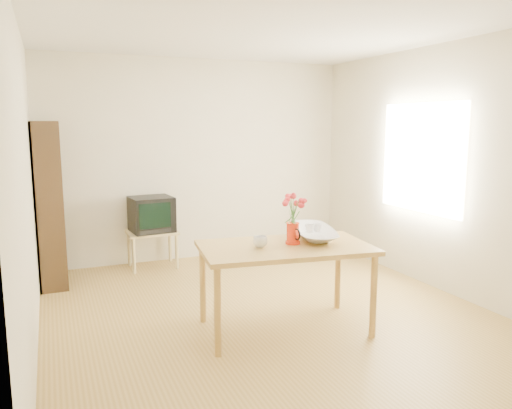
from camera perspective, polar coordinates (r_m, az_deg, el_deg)
name	(u,v)px	position (r m, az deg, el deg)	size (l,w,h in m)	color
room	(271,176)	(4.52, 1.78, 3.24)	(4.50, 4.50, 4.50)	olive
table	(285,254)	(4.28, 3.36, -5.72)	(1.53, 0.99, 0.75)	#A47A38
tv_stand	(152,237)	(6.32, -11.78, -3.64)	(0.60, 0.45, 0.46)	tan
bookshelf	(50,210)	(5.92, -22.48, -0.55)	(0.28, 0.70, 1.80)	black
pitcher	(293,234)	(4.30, 4.21, -3.40)	(0.13, 0.20, 0.19)	red
flowers	(293,207)	(4.25, 4.26, -0.24)	(0.21, 0.21, 0.30)	#E6363E
mug	(260,242)	(4.18, 0.49, -4.29)	(0.12, 0.12, 0.09)	white
bowl	(314,210)	(4.52, 6.65, -0.67)	(0.53, 0.53, 0.50)	white
teacup_a	(310,216)	(4.51, 6.20, -1.31)	(0.07, 0.07, 0.07)	white
teacup_b	(317,215)	(4.57, 7.01, -1.22)	(0.07, 0.07, 0.06)	white
television	(151,214)	(6.28, -11.89, -1.02)	(0.53, 0.50, 0.43)	black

